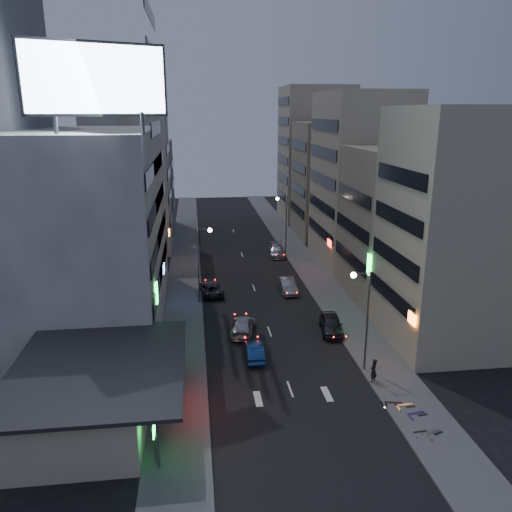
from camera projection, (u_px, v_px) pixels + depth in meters
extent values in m
plane|color=black|center=(302.00, 421.00, 32.67)|extent=(180.00, 180.00, 0.00)
cube|color=#4C4C4F|center=(184.00, 279.00, 60.29)|extent=(4.00, 120.00, 0.12)
cube|color=#4C4C4F|center=(314.00, 274.00, 62.21)|extent=(4.00, 120.00, 0.12)
cube|color=tan|center=(85.00, 395.00, 32.40)|extent=(8.00, 12.00, 3.60)
cube|color=black|center=(98.00, 367.00, 31.98)|extent=(11.00, 13.00, 0.25)
cube|color=black|center=(163.00, 372.00, 32.65)|extent=(0.12, 4.00, 0.90)
cube|color=#FF1E14|center=(164.00, 372.00, 32.66)|extent=(0.04, 3.70, 0.70)
cube|color=silver|center=(83.00, 227.00, 47.20)|extent=(14.00, 24.00, 18.00)
cube|color=tan|center=(454.00, 230.00, 41.70)|extent=(10.00, 11.00, 20.00)
cube|color=gray|center=(402.00, 224.00, 53.27)|extent=(11.00, 12.00, 16.00)
cube|color=tan|center=(360.00, 180.00, 64.77)|extent=(10.00, 14.00, 22.00)
cube|color=silver|center=(130.00, 181.00, 70.93)|extent=(11.00, 10.00, 20.00)
cube|color=slate|center=(137.00, 186.00, 83.96)|extent=(12.00, 10.00, 15.00)
cube|color=gray|center=(332.00, 180.00, 79.68)|extent=(11.00, 12.00, 18.00)
cube|color=tan|center=(315.00, 154.00, 92.25)|extent=(12.00, 12.00, 24.00)
cylinder|color=#595B60|center=(56.00, 123.00, 35.08)|extent=(0.30, 0.30, 1.50)
cylinder|color=#595B60|center=(142.00, 123.00, 35.80)|extent=(0.30, 0.30, 1.50)
cube|color=black|center=(96.00, 79.00, 34.62)|extent=(9.52, 3.75, 5.00)
cube|color=#BFE2FF|center=(96.00, 79.00, 34.43)|extent=(9.04, 3.34, 4.60)
cylinder|color=#595B60|center=(367.00, 322.00, 38.00)|extent=(0.16, 0.16, 8.00)
cylinder|color=#595B60|center=(361.00, 274.00, 36.83)|extent=(1.40, 0.10, 0.10)
sphere|color=#FFD88C|center=(354.00, 275.00, 36.79)|extent=(0.44, 0.44, 0.44)
cylinder|color=#595B60|center=(198.00, 266.00, 51.74)|extent=(0.16, 0.16, 8.00)
cylinder|color=#595B60|center=(204.00, 229.00, 50.74)|extent=(1.40, 0.10, 0.10)
sphere|color=#FFD88C|center=(210.00, 230.00, 50.84)|extent=(0.44, 0.44, 0.44)
cylinder|color=#595B60|center=(286.00, 225.00, 70.41)|extent=(0.16, 0.16, 8.00)
cylinder|color=#595B60|center=(282.00, 198.00, 69.24)|extent=(1.40, 0.10, 0.10)
sphere|color=#FFD88C|center=(277.00, 199.00, 69.20)|extent=(0.44, 0.44, 0.44)
imported|color=#2B2C31|center=(331.00, 324.00, 45.70)|extent=(2.51, 4.91, 1.60)
imported|color=#A4A8AC|center=(287.00, 285.00, 56.03)|extent=(1.68, 4.62, 1.51)
imported|color=#2A2B30|center=(211.00, 288.00, 55.30)|extent=(2.76, 5.18, 1.39)
imported|color=#ABAEB3|center=(277.00, 250.00, 70.17)|extent=(2.72, 5.43, 1.51)
imported|color=navy|center=(255.00, 351.00, 40.85)|extent=(1.45, 3.94, 1.29)
imported|color=#A8AAB0|center=(243.00, 326.00, 45.54)|extent=(2.92, 5.19, 1.42)
imported|color=black|center=(374.00, 370.00, 37.01)|extent=(0.80, 0.77, 1.84)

